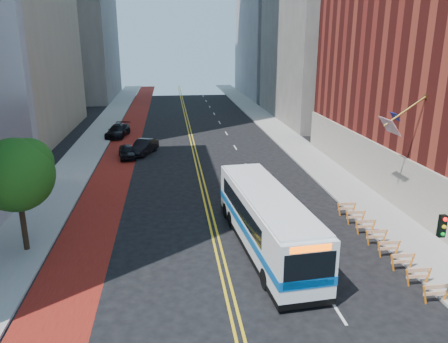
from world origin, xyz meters
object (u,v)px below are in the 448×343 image
car_c (118,131)px  car_b (144,147)px  car_a (127,152)px  street_tree (17,172)px  transit_bus (266,219)px

car_c → car_b: bearing=-57.2°
car_a → street_tree: bearing=-110.1°
transit_bus → car_c: size_ratio=2.42×
transit_bus → car_a: transit_bus is taller
transit_bus → car_c: bearing=105.4°
car_b → car_c: 9.87m
car_a → car_c: size_ratio=0.74×
car_c → car_a: bearing=-68.5°
car_a → car_b: bearing=34.5°
street_tree → transit_bus: (14.05, -1.38, -3.05)m
street_tree → car_a: street_tree is taller
street_tree → transit_bus: size_ratio=0.51×
car_b → car_c: bearing=134.0°
transit_bus → car_b: bearing=104.6°
street_tree → car_b: 23.44m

